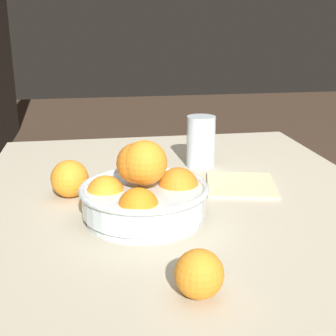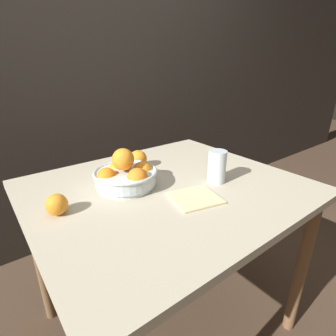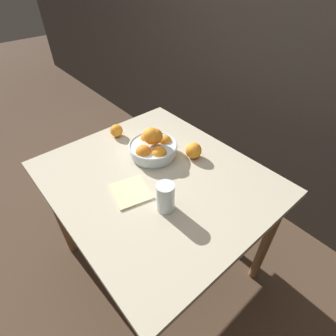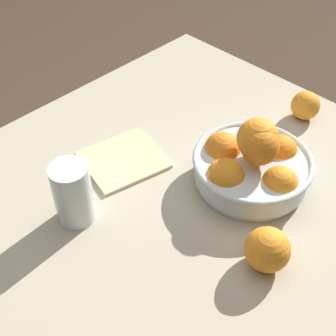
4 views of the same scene
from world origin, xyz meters
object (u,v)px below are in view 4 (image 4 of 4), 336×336
Objects in this scene: fruit_bowl at (252,164)px; orange_loose_front at (305,105)px; juice_glass at (73,197)px; orange_loose_near_bowl at (267,250)px.

fruit_bowl is 3.54× the size of orange_loose_front.
orange_loose_front is at bearing 166.75° from juice_glass.
fruit_bowl reaches higher than orange_loose_front.
orange_loose_near_bowl is at bearing 117.34° from juice_glass.
orange_loose_near_bowl is at bearing 45.32° from fruit_bowl.
fruit_bowl is 1.87× the size of juice_glass.
juice_glass is 1.62× the size of orange_loose_near_bowl.
orange_loose_near_bowl is 1.17× the size of orange_loose_front.
fruit_bowl is 3.03× the size of orange_loose_near_bowl.
orange_loose_near_bowl is 0.46m from orange_loose_front.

